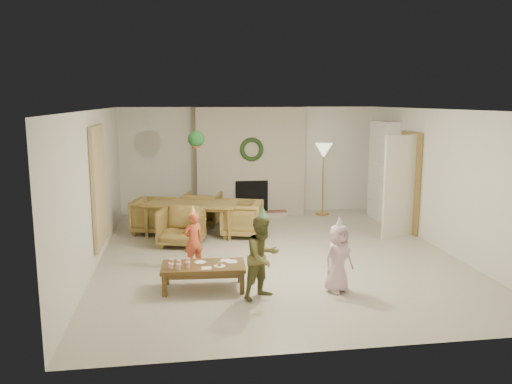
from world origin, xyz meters
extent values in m
plane|color=#B7B29E|center=(0.00, 0.00, 0.00)|extent=(7.00, 7.00, 0.00)
plane|color=white|center=(0.00, 0.00, 2.50)|extent=(7.00, 7.00, 0.00)
plane|color=silver|center=(0.00, 3.50, 1.25)|extent=(7.00, 0.00, 7.00)
plane|color=silver|center=(0.00, -3.50, 1.25)|extent=(7.00, 0.00, 7.00)
plane|color=silver|center=(-3.00, 0.00, 1.25)|extent=(0.00, 7.00, 7.00)
plane|color=silver|center=(3.00, 0.00, 1.25)|extent=(0.00, 7.00, 7.00)
cube|color=#4D2314|center=(0.00, 3.30, 1.25)|extent=(2.50, 0.40, 2.50)
cube|color=maroon|center=(0.00, 2.95, 0.06)|extent=(1.60, 0.30, 0.12)
cube|color=black|center=(0.00, 3.12, 0.45)|extent=(0.75, 0.12, 0.75)
torus|color=#1A3714|center=(0.00, 3.07, 1.55)|extent=(0.54, 0.10, 0.54)
cylinder|color=gold|center=(1.67, 3.00, 0.02)|extent=(0.31, 0.31, 0.03)
cylinder|color=gold|center=(1.67, 3.00, 0.78)|extent=(0.03, 0.03, 1.50)
cone|color=beige|center=(1.67, 3.00, 1.50)|extent=(0.40, 0.40, 0.33)
cube|color=white|center=(2.84, 2.30, 1.10)|extent=(0.30, 1.00, 2.20)
cube|color=white|center=(2.82, 2.30, 0.45)|extent=(0.30, 0.92, 0.03)
cube|color=white|center=(2.82, 2.30, 0.85)|extent=(0.30, 0.92, 0.03)
cube|color=white|center=(2.82, 2.30, 1.25)|extent=(0.30, 0.92, 0.03)
cube|color=white|center=(2.82, 2.30, 1.65)|extent=(0.30, 0.92, 0.03)
cube|color=#AC3F1F|center=(2.80, 2.15, 0.59)|extent=(0.20, 0.40, 0.24)
cube|color=navy|center=(2.80, 2.35, 0.99)|extent=(0.20, 0.44, 0.24)
cube|color=gold|center=(2.80, 2.20, 1.38)|extent=(0.20, 0.36, 0.22)
cube|color=olive|center=(2.96, 1.20, 1.02)|extent=(0.05, 0.86, 2.04)
cube|color=beige|center=(2.58, 0.82, 1.00)|extent=(0.77, 0.32, 2.00)
cube|color=beige|center=(-2.96, 0.20, 1.25)|extent=(0.06, 1.20, 2.00)
imported|color=olive|center=(-1.40, 1.62, 0.32)|extent=(2.03, 1.49, 0.64)
imported|color=olive|center=(-1.63, 0.85, 0.35)|extent=(0.94, 0.96, 0.71)
imported|color=olive|center=(-1.18, 2.39, 0.35)|extent=(0.94, 0.96, 0.71)
imported|color=olive|center=(-2.17, 1.84, 0.35)|extent=(0.96, 0.94, 0.71)
imported|color=olive|center=(-0.44, 1.34, 0.35)|extent=(0.96, 0.94, 0.71)
cylinder|color=tan|center=(-1.30, 1.50, 2.15)|extent=(0.01, 0.01, 0.70)
cylinder|color=brown|center=(-1.30, 1.50, 1.80)|extent=(0.16, 0.16, 0.12)
sphere|color=#1A4F20|center=(-1.30, 1.50, 1.92)|extent=(0.32, 0.32, 0.32)
cube|color=brown|center=(-1.33, -1.46, 0.33)|extent=(1.21, 0.65, 0.05)
cube|color=brown|center=(-1.33, -1.46, 0.27)|extent=(1.11, 0.56, 0.07)
cube|color=brown|center=(-1.88, -1.67, 0.15)|extent=(0.07, 0.07, 0.31)
cube|color=brown|center=(-0.81, -1.73, 0.15)|extent=(0.07, 0.07, 0.31)
cube|color=brown|center=(-1.85, -1.19, 0.15)|extent=(0.07, 0.07, 0.31)
cube|color=brown|center=(-0.79, -1.25, 0.15)|extent=(0.07, 0.07, 0.31)
cylinder|color=white|center=(-1.79, -1.57, 0.40)|extent=(0.07, 0.07, 0.08)
cylinder|color=white|center=(-1.78, -1.39, 0.40)|extent=(0.07, 0.07, 0.08)
cylinder|color=white|center=(-1.68, -1.62, 0.40)|extent=(0.07, 0.07, 0.08)
cylinder|color=white|center=(-1.67, -1.44, 0.40)|extent=(0.07, 0.07, 0.08)
cylinder|color=white|center=(-1.55, -1.55, 0.40)|extent=(0.07, 0.07, 0.08)
cylinder|color=white|center=(-1.54, -1.37, 0.40)|extent=(0.07, 0.07, 0.08)
cylinder|color=white|center=(-1.37, -1.35, 0.37)|extent=(0.17, 0.17, 0.01)
cylinder|color=white|center=(-1.11, -1.56, 0.37)|extent=(0.17, 0.17, 0.01)
cylinder|color=white|center=(-0.92, -1.39, 0.37)|extent=(0.17, 0.17, 0.01)
sphere|color=tan|center=(-1.11, -1.56, 0.40)|extent=(0.07, 0.07, 0.06)
cube|color=#F8B7D0|center=(-1.29, -1.62, 0.36)|extent=(0.14, 0.14, 0.01)
cube|color=#F8B7D0|center=(-1.01, -1.31, 0.36)|extent=(0.14, 0.14, 0.01)
imported|color=#C14A29|center=(-1.44, -0.51, 0.46)|extent=(0.39, 0.34, 0.91)
cone|color=#FBF553|center=(-1.44, -0.51, 0.95)|extent=(0.13, 0.13, 0.17)
imported|color=brown|center=(-0.55, -1.89, 0.57)|extent=(0.70, 0.67, 1.14)
cone|color=#51BD6E|center=(-0.55, -1.89, 1.19)|extent=(0.16, 0.16, 0.19)
imported|color=beige|center=(0.53, -1.82, 0.48)|extent=(0.56, 0.47, 0.97)
cone|color=silver|center=(0.53, -1.82, 1.00)|extent=(0.15, 0.15, 0.17)
camera|label=1|loc=(-1.62, -8.45, 2.66)|focal=36.01mm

